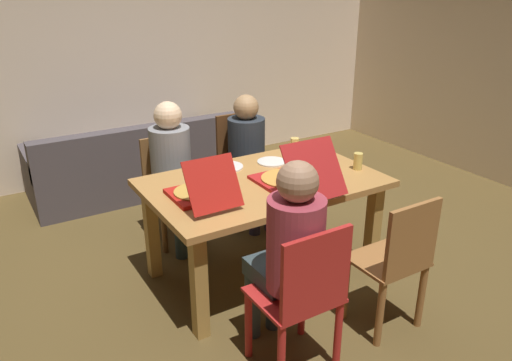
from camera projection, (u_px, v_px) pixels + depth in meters
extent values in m
plane|color=brown|center=(263.00, 272.00, 3.88)|extent=(20.00, 20.00, 0.00)
cube|color=beige|center=(133.00, 53.00, 5.52)|extent=(6.57, 0.12, 2.70)
cube|color=beige|center=(473.00, 52.00, 5.59)|extent=(0.12, 4.62, 2.70)
cube|color=#B47E40|center=(263.00, 183.00, 3.59)|extent=(1.66, 1.04, 0.05)
cube|color=#B28641|center=(199.00, 286.00, 3.07)|extent=(0.09, 0.09, 0.73)
cube|color=#B28641|center=(373.00, 229.00, 3.76)|extent=(0.09, 0.09, 0.73)
cube|color=#B28641|center=(152.00, 232.00, 3.72)|extent=(0.09, 0.09, 0.73)
cube|color=#B28641|center=(307.00, 192.00, 4.41)|extent=(0.09, 0.09, 0.73)
cylinder|color=red|center=(248.00, 324.00, 2.95)|extent=(0.05, 0.05, 0.46)
cylinder|color=red|center=(302.00, 303.00, 3.14)|extent=(0.05, 0.05, 0.46)
cylinder|color=red|center=(281.00, 360.00, 2.67)|extent=(0.05, 0.05, 0.46)
cylinder|color=red|center=(338.00, 334.00, 2.86)|extent=(0.05, 0.05, 0.46)
cube|color=red|center=(294.00, 295.00, 2.81)|extent=(0.46, 0.41, 0.02)
cube|color=red|center=(316.00, 274.00, 2.57)|extent=(0.43, 0.03, 0.46)
cylinder|color=#334245|center=(253.00, 303.00, 3.12)|extent=(0.10, 0.10, 0.48)
cylinder|color=#334245|center=(274.00, 296.00, 3.19)|extent=(0.10, 0.10, 0.48)
cube|color=#334245|center=(277.00, 272.00, 2.92)|extent=(0.29, 0.34, 0.11)
cylinder|color=#A03744|center=(295.00, 244.00, 2.69)|extent=(0.32, 0.32, 0.53)
sphere|color=#A47A5C|center=(298.00, 182.00, 2.55)|extent=(0.22, 0.22, 0.22)
cylinder|color=brown|center=(273.00, 200.00, 4.59)|extent=(0.05, 0.05, 0.46)
cylinder|color=brown|center=(240.00, 208.00, 4.42)|extent=(0.05, 0.05, 0.46)
cylinder|color=brown|center=(253.00, 187.00, 4.86)|extent=(0.05, 0.05, 0.46)
cylinder|color=brown|center=(221.00, 195.00, 4.69)|extent=(0.05, 0.05, 0.46)
cube|color=brown|center=(247.00, 173.00, 4.55)|extent=(0.42, 0.41, 0.02)
cube|color=brown|center=(236.00, 140.00, 4.60)|extent=(0.39, 0.03, 0.51)
cylinder|color=#2F2D4C|center=(270.00, 205.00, 4.45)|extent=(0.10, 0.10, 0.48)
cylinder|color=#2F2D4C|center=(255.00, 209.00, 4.38)|extent=(0.10, 0.10, 0.48)
cube|color=#2F2D4C|center=(255.00, 172.00, 4.41)|extent=(0.30, 0.29, 0.11)
cylinder|color=#272E37|center=(246.00, 143.00, 4.44)|extent=(0.33, 0.33, 0.46)
sphere|color=#AA8156|center=(246.00, 107.00, 4.31)|extent=(0.22, 0.22, 0.22)
cylinder|color=brown|center=(201.00, 218.00, 4.24)|extent=(0.05, 0.05, 0.46)
cylinder|color=brown|center=(164.00, 227.00, 4.08)|extent=(0.05, 0.05, 0.46)
cylinder|color=brown|center=(184.00, 203.00, 4.52)|extent=(0.05, 0.05, 0.46)
cylinder|color=brown|center=(149.00, 212.00, 4.36)|extent=(0.05, 0.05, 0.46)
cube|color=brown|center=(173.00, 189.00, 4.21)|extent=(0.40, 0.42, 0.02)
cube|color=brown|center=(163.00, 159.00, 4.28)|extent=(0.38, 0.03, 0.41)
cylinder|color=#2F444A|center=(199.00, 226.00, 4.08)|extent=(0.10, 0.10, 0.48)
cylinder|color=#2F444A|center=(180.00, 231.00, 4.00)|extent=(0.10, 0.10, 0.48)
cube|color=#2F444A|center=(180.00, 189.00, 4.05)|extent=(0.30, 0.33, 0.11)
cylinder|color=gray|center=(171.00, 156.00, 4.09)|extent=(0.33, 0.33, 0.48)
sphere|color=beige|center=(168.00, 115.00, 3.97)|extent=(0.23, 0.23, 0.23)
cylinder|color=#996333|center=(345.00, 288.00, 3.29)|extent=(0.05, 0.05, 0.46)
cylinder|color=#996333|center=(385.00, 272.00, 3.46)|extent=(0.05, 0.05, 0.46)
cylinder|color=#996333|center=(380.00, 314.00, 3.03)|extent=(0.05, 0.05, 0.46)
cylinder|color=#996333|center=(421.00, 296.00, 3.21)|extent=(0.05, 0.05, 0.46)
cube|color=#996333|center=(387.00, 260.00, 3.16)|extent=(0.43, 0.38, 0.02)
cube|color=#996333|center=(412.00, 239.00, 2.93)|extent=(0.41, 0.03, 0.45)
cube|color=#B51C15|center=(197.00, 194.00, 3.31)|extent=(0.34, 0.34, 0.03)
cylinder|color=gold|center=(196.00, 191.00, 3.30)|extent=(0.30, 0.30, 0.01)
cube|color=#B51C15|center=(213.00, 184.00, 3.05)|extent=(0.34, 0.18, 0.30)
cube|color=#AF1E1E|center=(286.00, 180.00, 3.54)|extent=(0.41, 0.41, 0.02)
cylinder|color=gold|center=(286.00, 178.00, 3.54)|extent=(0.36, 0.36, 0.01)
cube|color=#AF1E1E|center=(315.00, 170.00, 3.22)|extent=(0.41, 0.23, 0.35)
cylinder|color=white|center=(227.00, 167.00, 3.81)|extent=(0.25, 0.25, 0.01)
cylinder|color=white|center=(272.00, 162.00, 3.92)|extent=(0.23, 0.23, 0.01)
cylinder|color=#DDC15D|center=(358.00, 161.00, 3.76)|extent=(0.07, 0.07, 0.13)
cylinder|color=silver|center=(201.00, 169.00, 3.63)|extent=(0.07, 0.07, 0.11)
cylinder|color=#E4BF5E|center=(295.00, 146.00, 4.08)|extent=(0.07, 0.07, 0.14)
cylinder|color=#E4C85B|center=(322.00, 150.00, 4.03)|extent=(0.08, 0.08, 0.10)
cube|color=#4D4549|center=(135.00, 171.00, 5.36)|extent=(2.11, 0.88, 0.38)
cube|color=#4D4549|center=(143.00, 146.00, 4.92)|extent=(2.11, 0.16, 0.40)
cube|color=#4D4549|center=(36.00, 163.00, 4.79)|extent=(0.20, 0.84, 0.18)
cube|color=#4D4549|center=(213.00, 133.00, 5.71)|extent=(0.20, 0.84, 0.18)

